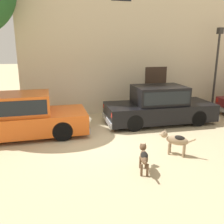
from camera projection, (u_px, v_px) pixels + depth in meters
The scene contains 7 objects.
ground_plane at pixel (95, 141), 8.13m from camera, with size 80.00×80.00×0.00m, color tan.
parked_sedan_nearest at pixel (21, 116), 8.36m from camera, with size 4.58×1.77×1.51m.
parked_sedan_second at pixel (159, 105), 9.88m from camera, with size 4.52×1.85×1.52m.
apartment_block at pixel (179, 29), 14.41m from camera, with size 17.72×5.76×8.11m.
stray_dog_spotted at pixel (144, 156), 6.05m from camera, with size 0.38×1.00×0.63m.
stray_dog_tan at pixel (175, 140), 6.98m from camera, with size 0.83×0.76×0.70m.
street_lamp at pixel (217, 59), 11.51m from camera, with size 0.22×0.22×3.88m.
Camera 1 is at (-1.34, -7.50, 3.04)m, focal length 39.12 mm.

